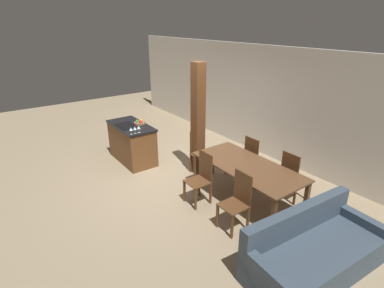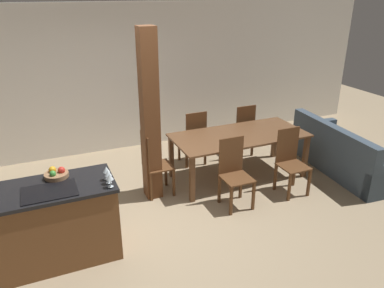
% 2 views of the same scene
% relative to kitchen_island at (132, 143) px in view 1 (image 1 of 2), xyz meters
% --- Properties ---
extents(ground_plane, '(16.00, 16.00, 0.00)m').
position_rel_kitchen_island_xyz_m(ground_plane, '(1.27, 0.25, -0.47)').
color(ground_plane, '#9E896B').
extents(wall_back, '(11.20, 0.08, 2.70)m').
position_rel_kitchen_island_xyz_m(wall_back, '(1.27, 2.96, 0.88)').
color(wall_back, silver).
rests_on(wall_back, ground_plane).
extents(kitchen_island, '(1.38, 0.70, 0.94)m').
position_rel_kitchen_island_xyz_m(kitchen_island, '(0.00, 0.00, 0.00)').
color(kitchen_island, brown).
rests_on(kitchen_island, ground_plane).
extents(fruit_bowl, '(0.27, 0.27, 0.12)m').
position_rel_kitchen_island_xyz_m(fruit_bowl, '(0.10, 0.19, 0.51)').
color(fruit_bowl, '#99704C').
rests_on(fruit_bowl, kitchen_island).
extents(wine_glass_near, '(0.08, 0.08, 0.15)m').
position_rel_kitchen_island_xyz_m(wine_glass_near, '(0.61, -0.27, 0.59)').
color(wine_glass_near, silver).
rests_on(wine_glass_near, kitchen_island).
extents(wine_glass_middle, '(0.08, 0.08, 0.15)m').
position_rel_kitchen_island_xyz_m(wine_glass_middle, '(0.61, -0.18, 0.59)').
color(wine_glass_middle, silver).
rests_on(wine_glass_middle, kitchen_island).
extents(wine_glass_far, '(0.08, 0.08, 0.15)m').
position_rel_kitchen_island_xyz_m(wine_glass_far, '(0.61, -0.09, 0.59)').
color(wine_glass_far, silver).
rests_on(wine_glass_far, kitchen_island).
extents(dining_table, '(2.14, 1.00, 0.75)m').
position_rel_kitchen_island_xyz_m(dining_table, '(2.91, 0.96, 0.20)').
color(dining_table, brown).
rests_on(dining_table, ground_plane).
extents(dining_chair_near_left, '(0.40, 0.40, 0.99)m').
position_rel_kitchen_island_xyz_m(dining_chair_near_left, '(2.43, 0.24, 0.04)').
color(dining_chair_near_left, brown).
rests_on(dining_chair_near_left, ground_plane).
extents(dining_chair_near_right, '(0.40, 0.40, 0.99)m').
position_rel_kitchen_island_xyz_m(dining_chair_near_right, '(3.40, 0.24, 0.04)').
color(dining_chair_near_right, brown).
rests_on(dining_chair_near_right, ground_plane).
extents(dining_chair_far_left, '(0.40, 0.40, 0.99)m').
position_rel_kitchen_island_xyz_m(dining_chair_far_left, '(2.43, 1.68, 0.04)').
color(dining_chair_far_left, brown).
rests_on(dining_chair_far_left, ground_plane).
extents(dining_chair_far_right, '(0.40, 0.40, 0.99)m').
position_rel_kitchen_island_xyz_m(dining_chair_far_right, '(3.40, 1.68, 0.04)').
color(dining_chair_far_right, brown).
rests_on(dining_chair_far_right, ground_plane).
extents(dining_chair_head_end, '(0.40, 0.40, 0.99)m').
position_rel_kitchen_island_xyz_m(dining_chair_head_end, '(1.46, 0.96, 0.04)').
color(dining_chair_head_end, brown).
rests_on(dining_chair_head_end, ground_plane).
extents(couch, '(1.04, 2.10, 0.84)m').
position_rel_kitchen_island_xyz_m(couch, '(4.70, 0.44, -0.18)').
color(couch, '#3D4C5B').
rests_on(couch, ground_plane).
extents(timber_post, '(0.23, 0.23, 2.47)m').
position_rel_kitchen_island_xyz_m(timber_post, '(1.44, 0.92, 0.77)').
color(timber_post, brown).
rests_on(timber_post, ground_plane).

